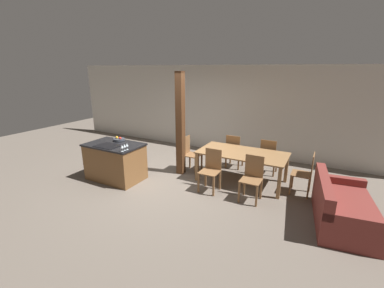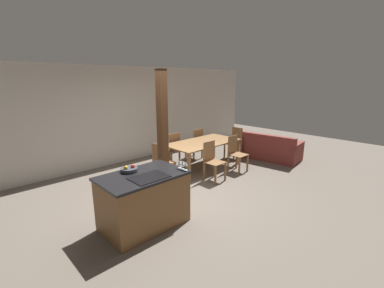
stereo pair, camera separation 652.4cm
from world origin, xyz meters
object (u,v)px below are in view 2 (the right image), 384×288
object	(u,v)px
couch	(271,150)
dining_chair_far_left	(172,148)
dining_chair_near_left	(213,160)
dining_chair_foot_end	(235,142)
dining_table	(203,145)
timber_post	(163,131)
wine_glass_near	(186,164)
kitchen_island	(144,200)
dining_chair_far_right	(196,143)
dining_chair_head_end	(162,162)
fruit_bowl	(129,169)
dining_chair_near_right	(236,153)
wine_glass_far	(180,162)
wine_glass_middle	(183,163)

from	to	relation	value
couch	dining_chair_far_left	bearing A→B (deg)	50.55
dining_chair_near_left	dining_chair_foot_end	distance (m)	1.99
dining_table	timber_post	distance (m)	1.66
wine_glass_near	dining_table	world-z (taller)	wine_glass_near
kitchen_island	dining_chair_far_right	world-z (taller)	dining_chair_far_right
dining_chair_head_end	dining_chair_foot_end	size ratio (longest dim) A/B	1.00
wine_glass_near	dining_chair_far_left	xyz separation A→B (m)	(1.68, 2.40, -0.52)
kitchen_island	couch	distance (m)	4.83
fruit_bowl	couch	distance (m)	4.93
dining_table	dining_chair_near_right	size ratio (longest dim) A/B	2.20
fruit_bowl	wine_glass_near	world-z (taller)	wine_glass_near
wine_glass_far	dining_chair_near_left	size ratio (longest dim) A/B	0.16
dining_chair_near_right	dining_chair_foot_end	bearing A→B (deg)	38.69
dining_chair_far_left	dining_chair_foot_end	world-z (taller)	same
kitchen_island	dining_chair_far_left	distance (m)	3.06
wine_glass_far	timber_post	world-z (taller)	timber_post
dining_chair_far_left	dining_chair_far_right	distance (m)	0.91
kitchen_island	dining_chair_near_left	bearing A→B (deg)	13.60
fruit_bowl	dining_chair_head_end	world-z (taller)	fruit_bowl
dining_chair_near_right	dining_chair_far_right	distance (m)	1.49
couch	timber_post	size ratio (longest dim) A/B	0.68
dining_chair_near_right	dining_chair_foot_end	world-z (taller)	same
fruit_bowl	dining_chair_far_right	distance (m)	3.75
kitchen_island	dining_chair_head_end	distance (m)	1.87
wine_glass_far	timber_post	bearing A→B (deg)	63.81
kitchen_island	dining_chair_near_right	world-z (taller)	dining_chair_near_right
dining_chair_foot_end	fruit_bowl	bearing A→B (deg)	-76.12
dining_chair_far_left	dining_chair_head_end	distance (m)	1.19
dining_chair_far_left	couch	world-z (taller)	dining_chair_far_left
dining_chair_foot_end	dining_chair_far_left	bearing A→B (deg)	-112.04
fruit_bowl	dining_chair_head_end	size ratio (longest dim) A/B	0.29
dining_chair_far_right	wine_glass_near	bearing A→B (deg)	42.77
wine_glass_far	dining_chair_far_left	size ratio (longest dim) A/B	0.16
wine_glass_middle	wine_glass_near	bearing A→B (deg)	-90.00
dining_table	dining_chair_foot_end	xyz separation A→B (m)	(1.39, 0.00, -0.16)
wine_glass_middle	dining_chair_far_left	bearing A→B (deg)	54.09
wine_glass_middle	dining_chair_head_end	distance (m)	1.82
dining_chair_far_right	couch	xyz separation A→B (m)	(1.62, -1.59, -0.21)
wine_glass_far	dining_chair_near_left	distance (m)	1.91
kitchen_island	dining_table	distance (m)	3.03
dining_chair_foot_end	couch	distance (m)	1.11
dining_chair_far_left	timber_post	world-z (taller)	timber_post
kitchen_island	timber_post	xyz separation A→B (m)	(1.22, 1.05, 0.83)
dining_chair_far_left	dining_chair_head_end	world-z (taller)	same
wine_glass_near	dining_chair_foot_end	distance (m)	3.93
wine_glass_far	dining_chair_head_end	bearing A→B (deg)	63.42
dining_chair_far_right	couch	bearing A→B (deg)	135.46
dining_table	dining_chair_far_left	size ratio (longest dim) A/B	2.20
fruit_bowl	dining_chair_head_end	distance (m)	1.82
fruit_bowl	dining_chair_foot_end	world-z (taller)	fruit_bowl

